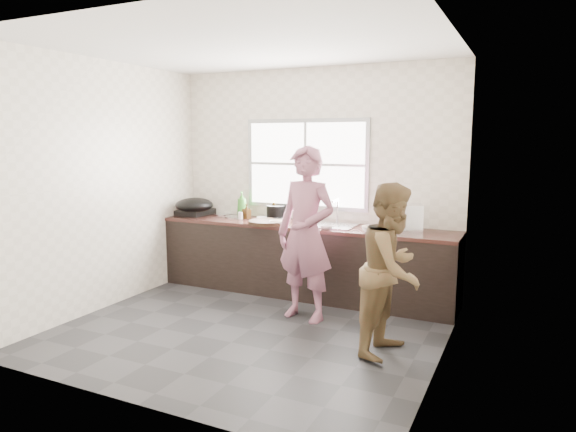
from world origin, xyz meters
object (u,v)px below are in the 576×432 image
at_px(dish_rack, 403,218).
at_px(bowl_mince, 277,223).
at_px(black_pot, 276,212).
at_px(plate_food, 265,218).
at_px(woman, 306,240).
at_px(glass_jar, 240,216).
at_px(bottle_brown_tall, 247,212).
at_px(pot_lid_left, 235,217).
at_px(wok, 194,205).
at_px(bowl_held, 326,227).
at_px(burner, 193,212).
at_px(bowl_crabs, 373,230).
at_px(pot_lid_right, 223,214).
at_px(person_side, 392,269).
at_px(cutting_board, 267,222).
at_px(bottle_green, 242,204).
at_px(bottle_brown_short, 274,211).

bearing_deg(dish_rack, bowl_mince, 171.14).
relative_size(black_pot, plate_food, 1.13).
xyz_separation_m(woman, glass_jar, (-1.22, 0.74, 0.07)).
xyz_separation_m(bottle_brown_tall, pot_lid_left, (-0.19, 0.03, -0.08)).
bearing_deg(plate_food, dish_rack, -5.87).
bearing_deg(wok, glass_jar, 5.77).
distance_m(bowl_held, burner, 2.04).
relative_size(bowl_crabs, bowl_held, 1.07).
xyz_separation_m(woman, pot_lid_right, (-1.64, 0.98, 0.03)).
distance_m(bowl_held, pot_lid_left, 1.41).
xyz_separation_m(person_side, glass_jar, (-2.24, 1.21, 0.16)).
bearing_deg(bowl_held, wok, 176.00).
bearing_deg(plate_food, pot_lid_right, 176.47).
bearing_deg(bowl_crabs, dish_rack, 38.20).
height_order(cutting_board, bowl_crabs, bowl_crabs).
xyz_separation_m(cutting_board, bottle_brown_tall, (-0.43, 0.26, 0.06)).
bearing_deg(bowl_held, dish_rack, 14.97).
relative_size(pot_lid_left, pot_lid_right, 1.02).
height_order(bottle_green, wok, bottle_green).
distance_m(plate_food, pot_lid_left, 0.40).
height_order(bottle_green, bottle_brown_tall, bottle_green).
distance_m(wok, dish_rack, 2.69).
relative_size(person_side, bottle_green, 4.54).
relative_size(glass_jar, burner, 0.20).
xyz_separation_m(bowl_mince, bottle_brown_short, (-0.27, 0.44, 0.07)).
xyz_separation_m(cutting_board, bowl_held, (0.76, -0.02, 0.01)).
bearing_deg(bottle_green, dish_rack, -4.26).
bearing_deg(woman, bottle_brown_short, 141.74).
bearing_deg(bowl_held, woman, -91.56).
distance_m(burner, pot_lid_right, 0.40).
bearing_deg(bottle_brown_short, bowl_crabs, -17.27).
height_order(burner, pot_lid_right, burner).
bearing_deg(bottle_green, black_pot, 4.79).
bearing_deg(woman, black_pot, 141.07).
xyz_separation_m(person_side, plate_food, (-2.00, 1.41, 0.12)).
height_order(bottle_green, pot_lid_left, bottle_green).
relative_size(woman, burner, 3.78).
bearing_deg(pot_lid_left, bottle_brown_short, 15.16).
distance_m(person_side, cutting_board, 2.05).
bearing_deg(bottle_green, wok, -157.15).
bearing_deg(bottle_brown_short, burner, -172.38).
relative_size(woman, wok, 3.46).
bearing_deg(bowl_crabs, bowl_held, 180.00).
bearing_deg(burner, bottle_green, 6.75).
bearing_deg(burner, wok, -48.21).
height_order(person_side, bowl_held, person_side).
distance_m(dish_rack, pot_lid_right, 2.47).
xyz_separation_m(bottle_brown_short, dish_rack, (1.69, -0.23, 0.06)).
distance_m(bowl_mince, dish_rack, 1.44).
height_order(bowl_held, dish_rack, dish_rack).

